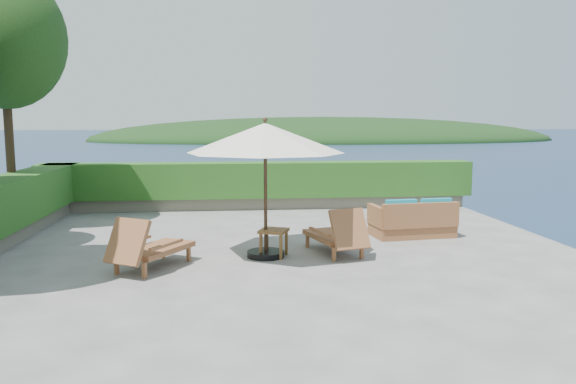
{
  "coord_description": "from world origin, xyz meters",
  "views": [
    {
      "loc": [
        -0.9,
        -10.56,
        2.58
      ],
      "look_at": [
        0.3,
        0.8,
        1.1
      ],
      "focal_mm": 35.0,
      "sensor_mm": 36.0,
      "label": 1
    }
  ],
  "objects": [
    {
      "name": "lounge_right",
      "position": [
        1.14,
        -0.18,
        0.4
      ],
      "size": [
        1.08,
        1.77,
        0.95
      ],
      "rotation": [
        0.0,
        0.0,
        0.26
      ],
      "color": "brown",
      "rests_on": "ground"
    },
    {
      "name": "lounge_left",
      "position": [
        -2.3,
        -0.92,
        0.4
      ],
      "size": [
        1.44,
        1.78,
        0.96
      ],
      "rotation": [
        0.0,
        0.0,
        -0.54
      ],
      "color": "brown",
      "rests_on": "ground"
    },
    {
      "name": "ground",
      "position": [
        0.0,
        0.0,
        0.0
      ],
      "size": [
        12.0,
        12.0,
        0.0
      ],
      "primitive_type": "plane",
      "color": "gray",
      "rests_on": "ground"
    },
    {
      "name": "planter_wall_far",
      "position": [
        0.0,
        5.6,
        0.18
      ],
      "size": [
        12.0,
        0.6,
        0.36
      ],
      "primitive_type": "cube",
      "color": "slate",
      "rests_on": "ground"
    },
    {
      "name": "patio_umbrella",
      "position": [
        -0.23,
        -0.21,
        2.21
      ],
      "size": [
        3.3,
        3.3,
        2.62
      ],
      "rotation": [
        0.0,
        0.0,
        -0.14
      ],
      "color": "black",
      "rests_on": "ground"
    },
    {
      "name": "foundation",
      "position": [
        0.0,
        0.0,
        -1.55
      ],
      "size": [
        12.0,
        12.0,
        3.0
      ],
      "primitive_type": "cube",
      "color": "#5B5448",
      "rests_on": "ocean"
    },
    {
      "name": "tree_far",
      "position": [
        -6.0,
        3.2,
        4.4
      ],
      "size": [
        2.8,
        2.8,
        6.03
      ],
      "color": "#3E2818",
      "rests_on": "ground"
    },
    {
      "name": "hedge_far",
      "position": [
        0.0,
        5.6,
        0.85
      ],
      "size": [
        12.4,
        0.9,
        1.0
      ],
      "primitive_type": "cube",
      "color": "#1C4A15",
      "rests_on": "planter_wall_far"
    },
    {
      "name": "offshore_island",
      "position": [
        25.0,
        140.0,
        -3.0
      ],
      "size": [
        126.0,
        57.6,
        12.6
      ],
      "primitive_type": "ellipsoid",
      "color": "black",
      "rests_on": "ocean"
    },
    {
      "name": "side_table",
      "position": [
        -0.08,
        -0.22,
        0.43
      ],
      "size": [
        0.64,
        0.64,
        0.53
      ],
      "rotation": [
        0.0,
        0.0,
        -0.37
      ],
      "color": "brown",
      "rests_on": "ground"
    },
    {
      "name": "wicker_loveseat",
      "position": [
        3.14,
        1.29,
        0.34
      ],
      "size": [
        1.89,
        1.12,
        0.88
      ],
      "rotation": [
        0.0,
        0.0,
        0.12
      ],
      "color": "brown",
      "rests_on": "ground"
    }
  ]
}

